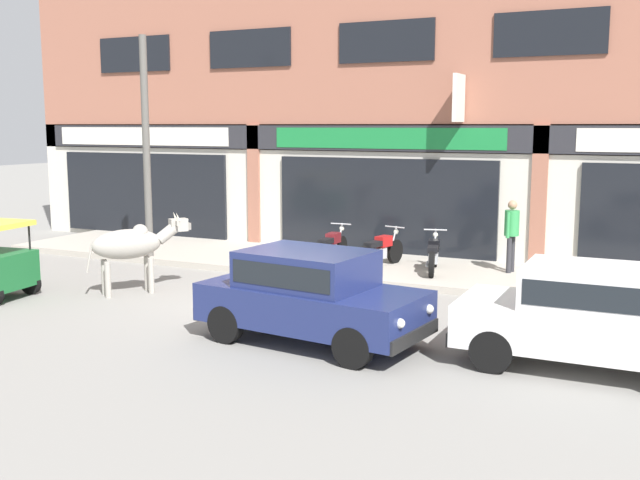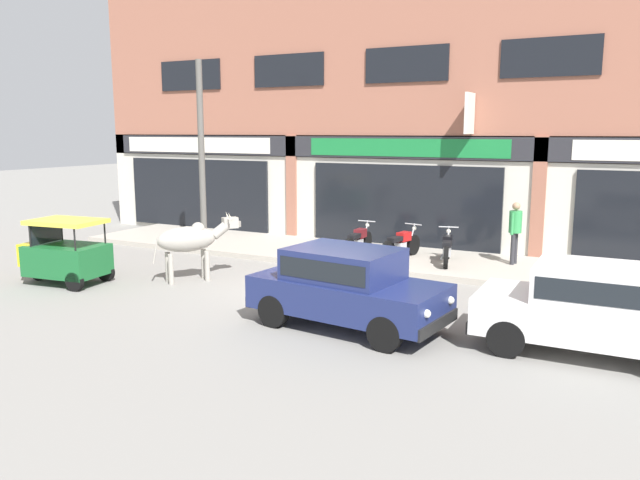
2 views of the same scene
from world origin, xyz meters
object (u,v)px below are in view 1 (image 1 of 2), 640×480
at_px(car_0, 590,312).
at_px(pedestrian, 512,228).
at_px(cow, 132,244).
at_px(motorcycle_1, 380,250).
at_px(motorcycle_0, 331,247).
at_px(motorcycle_2, 433,255).
at_px(utility_pole, 146,148).
at_px(car_1, 310,292).

xyz_separation_m(car_0, pedestrian, (-2.28, 5.77, 0.32)).
distance_m(cow, pedestrian, 8.13).
distance_m(car_0, motorcycle_1, 7.23).
bearing_deg(motorcycle_0, pedestrian, 10.11).
relative_size(motorcycle_2, utility_pole, 0.33).
distance_m(car_0, motorcycle_0, 8.10).
xyz_separation_m(car_1, motorcycle_0, (-2.27, 5.60, -0.28)).
relative_size(car_0, motorcycle_2, 2.04).
relative_size(motorcycle_1, utility_pole, 0.33).
relative_size(motorcycle_0, pedestrian, 1.13).
distance_m(cow, car_0, 8.90).
xyz_separation_m(car_1, pedestrian, (1.78, 6.32, 0.32)).
bearing_deg(motorcycle_1, car_1, -79.54).
distance_m(motorcycle_0, motorcycle_1, 1.22).
relative_size(car_0, motorcycle_0, 2.00).
bearing_deg(utility_pole, cow, -56.75).
relative_size(cow, motorcycle_2, 1.04).
xyz_separation_m(cow, motorcycle_2, (5.01, 4.10, -0.47)).
xyz_separation_m(motorcycle_2, utility_pole, (-6.97, -1.11, 2.29)).
bearing_deg(pedestrian, utility_pole, -167.97).
relative_size(motorcycle_0, utility_pole, 0.34).
distance_m(motorcycle_0, motorcycle_2, 2.50).
distance_m(cow, utility_pole, 4.01).
xyz_separation_m(motorcycle_1, pedestrian, (2.83, 0.66, 0.60)).
bearing_deg(motorcycle_0, utility_pole, -166.26).
bearing_deg(motorcycle_0, car_0, -38.55).
relative_size(car_0, utility_pole, 0.68).
height_order(car_0, motorcycle_0, car_0).
bearing_deg(motorcycle_2, car_1, -92.37).
relative_size(motorcycle_1, pedestrian, 1.12).
xyz_separation_m(cow, car_1, (4.78, -1.52, -0.19)).
bearing_deg(motorcycle_1, pedestrian, 13.13).
bearing_deg(motorcycle_1, cow, -132.08).
relative_size(car_0, pedestrian, 2.27).
bearing_deg(motorcycle_2, motorcycle_0, -179.50).
height_order(car_1, motorcycle_1, car_1).
distance_m(car_0, motorcycle_2, 6.36).
bearing_deg(car_1, motorcycle_1, 100.46).
height_order(cow, motorcycle_1, cow).
xyz_separation_m(car_0, utility_pole, (-10.80, 3.96, 2.02)).
distance_m(car_0, car_1, 4.10).
height_order(cow, car_1, cow).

